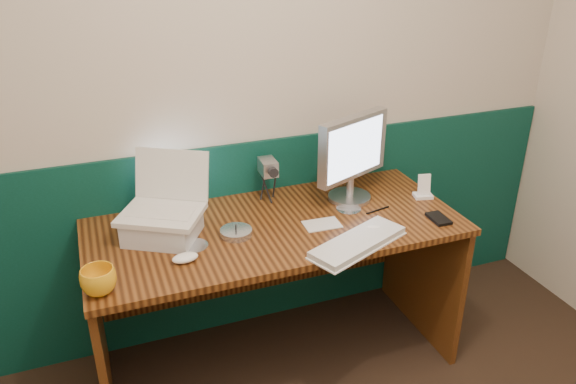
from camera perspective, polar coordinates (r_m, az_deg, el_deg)
name	(u,v)px	position (r m, az deg, el deg)	size (l,w,h in m)	color
back_wall	(230,91)	(2.54, -5.95, 10.21)	(3.50, 0.04, 2.50)	beige
wainscot	(237,239)	(2.82, -5.20, -4.74)	(3.48, 0.02, 1.00)	#073428
desk	(276,296)	(2.62, -1.18, -10.52)	(1.60, 0.70, 0.75)	#321809
laptop_riser	(163,227)	(2.35, -12.62, -3.50)	(0.27, 0.23, 0.10)	silver
laptop	(158,187)	(2.27, -13.04, 0.47)	(0.32, 0.24, 0.26)	silver
monitor	(351,159)	(2.57, 6.45, 3.39)	(0.41, 0.12, 0.41)	#B2B3B7
keyboard	(358,243)	(2.27, 7.11, -5.19)	(0.44, 0.15, 0.03)	silver
mouse_right	(373,229)	(2.37, 8.66, -3.78)	(0.10, 0.06, 0.03)	white
mouse_left	(185,258)	(2.18, -10.41, -6.59)	(0.10, 0.06, 0.03)	white
mug	(99,281)	(2.07, -18.69, -8.56)	(0.12, 0.12, 0.10)	#EAA416
camcorder	(268,180)	(2.58, -2.04, 1.20)	(0.09, 0.13, 0.20)	#AEADB2
cd_spindle	(236,232)	(2.33, -5.29, -4.12)	(0.13, 0.13, 0.03)	#B3BAC3
cd_loose_a	(193,245)	(2.29, -9.62, -5.38)	(0.12, 0.12, 0.00)	#B6BCC7
cd_loose_b	(349,209)	(2.56, 6.19, -1.71)	(0.11, 0.11, 0.00)	#B3BAC4
pen	(378,210)	(2.55, 9.10, -1.83)	(0.01, 0.01, 0.13)	black
papers	(322,224)	(2.41, 3.47, -3.31)	(0.16, 0.10, 0.00)	silver
dock	(423,196)	(2.72, 13.54, -0.36)	(0.08, 0.06, 0.02)	white
music_player	(424,185)	(2.70, 13.66, 0.75)	(0.06, 0.01, 0.10)	white
pda	(439,218)	(2.53, 15.05, -2.62)	(0.07, 0.12, 0.01)	black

